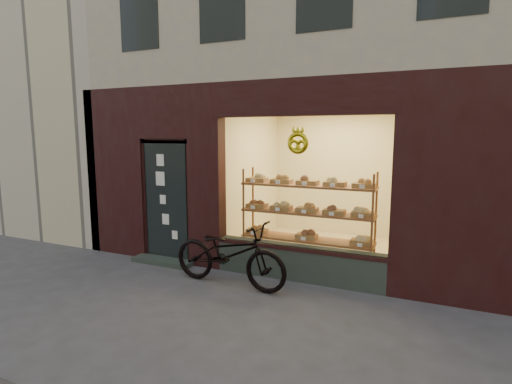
% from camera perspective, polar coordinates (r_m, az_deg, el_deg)
% --- Properties ---
extents(ground, '(90.00, 90.00, 0.00)m').
position_cam_1_polar(ground, '(4.91, -7.65, -19.50)').
color(ground, '#373737').
extents(neighbor_left, '(12.00, 7.00, 9.00)m').
position_cam_1_polar(neighbor_left, '(15.21, -29.06, 15.69)').
color(neighbor_left, '#B3A89B').
rests_on(neighbor_left, ground).
extents(display_shelf, '(2.20, 0.45, 1.70)m').
position_cam_1_polar(display_shelf, '(6.65, 7.28, -3.85)').
color(display_shelf, brown).
rests_on(display_shelf, ground).
extents(bicycle, '(1.94, 0.78, 1.00)m').
position_cam_1_polar(bicycle, '(6.10, -3.86, -8.75)').
color(bicycle, black).
rests_on(bicycle, ground).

